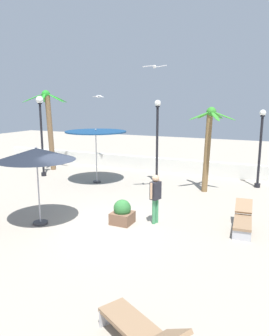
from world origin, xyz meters
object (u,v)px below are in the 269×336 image
seagull_0 (98,96)px  planter (122,213)px  lamp_post_0 (260,146)px  lamp_post_1 (41,126)px  palm_tree_1 (209,139)px  seagull_1 (154,66)px  patio_umbrella_2 (96,133)px  lounge_chair_0 (243,218)px  patio_umbrella_1 (36,155)px  lounge_chair_1 (141,329)px  lamp_post_3 (157,138)px  guest_0 (155,194)px  palm_tree_0 (49,121)px

seagull_0 → planter: (5.31, -7.44, -4.04)m
lamp_post_0 → lamp_post_1: (-11.18, -2.41, 0.81)m
palm_tree_1 → planter: size_ratio=4.59×
seagull_1 → lamp_post_0: bearing=42.0°
patio_umbrella_2 → seagull_0: (-1.47, 2.79, 1.85)m
patio_umbrella_2 → lounge_chair_0: size_ratio=1.62×
palm_tree_1 → patio_umbrella_1: bearing=-123.3°
lounge_chair_1 → lounge_chair_0: bearing=81.8°
lamp_post_1 → planter: 9.07m
seagull_0 → seagull_1: size_ratio=1.03×
lamp_post_3 → patio_umbrella_2: bearing=-161.2°
palm_tree_1 → lamp_post_1: (-9.09, -0.58, 0.36)m
lamp_post_3 → seagull_1: 3.95m
lounge_chair_1 → lamp_post_1: bearing=136.4°
guest_0 → palm_tree_1: bearing=81.6°
patio_umbrella_2 → seagull_0: 3.65m
palm_tree_0 → lamp_post_0: size_ratio=1.28×
patio_umbrella_1 → planter: size_ratio=3.17×
palm_tree_1 → lamp_post_0: size_ratio=1.04×
lamp_post_3 → planter: (0.91, -5.65, -1.95)m
seagull_0 → lamp_post_1: bearing=-126.8°
seagull_1 → lounge_chair_1: bearing=-69.7°
palm_tree_1 → guest_0: bearing=-98.4°
patio_umbrella_1 → planter: bearing=25.8°
patio_umbrella_2 → lamp_post_3: bearing=18.8°
lamp_post_0 → lounge_chair_1: (-0.88, -12.21, -1.62)m
palm_tree_0 → lamp_post_3: palm_tree_0 is taller
patio_umbrella_1 → planter: 3.48m
lounge_chair_0 → planter: size_ratio=2.24×
palm_tree_1 → lamp_post_0: 2.81m
lamp_post_0 → lounge_chair_0: size_ratio=1.98×
guest_0 → seagull_1: bearing=113.0°
lamp_post_0 → guest_0: bearing=-113.0°
lamp_post_3 → lamp_post_0: bearing=17.1°
palm_tree_0 → lounge_chair_1: (11.10, -11.46, -2.58)m
patio_umbrella_1 → seagull_1: bearing=63.7°
seagull_1 → lamp_post_1: bearing=170.1°
patio_umbrella_1 → lamp_post_3: size_ratio=0.64×
palm_tree_1 → seagull_1: 4.07m
lounge_chair_1 → seagull_1: size_ratio=2.07×
patio_umbrella_2 → lamp_post_0: size_ratio=0.82×
seagull_0 → planter: bearing=-54.5°
planter → patio_umbrella_1: bearing=-154.2°
palm_tree_1 → lamp_post_3: bearing=171.9°
lounge_chair_1 → lamp_post_3: bearing=109.7°
lamp_post_3 → guest_0: bearing=-69.5°
guest_0 → planter: 1.31m
lamp_post_0 → planter: size_ratio=4.42×
lamp_post_0 → guest_0: size_ratio=2.19×
palm_tree_0 → lounge_chair_0: size_ratio=2.52×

